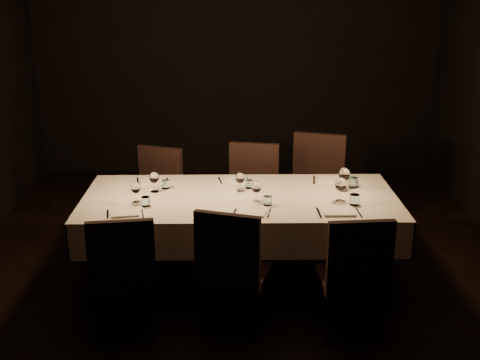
{
  "coord_description": "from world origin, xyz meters",
  "views": [
    {
      "loc": [
        -0.07,
        -4.53,
        2.43
      ],
      "look_at": [
        0.0,
        0.0,
        0.9
      ],
      "focal_mm": 45.0,
      "sensor_mm": 36.0,
      "label": 1
    }
  ],
  "objects_px": {
    "chair_far_left": "(156,192)",
    "chair_far_center": "(252,192)",
    "dining_table": "(240,205)",
    "chair_near_left": "(124,271)",
    "chair_near_center": "(232,265)",
    "chair_near_right": "(354,271)",
    "chair_far_right": "(316,185)"
  },
  "relations": [
    {
      "from": "chair_near_right",
      "to": "chair_far_center",
      "type": "relative_size",
      "value": 0.96
    },
    {
      "from": "chair_near_left",
      "to": "chair_near_right",
      "type": "height_order",
      "value": "chair_near_right"
    },
    {
      "from": "chair_far_left",
      "to": "chair_far_center",
      "type": "bearing_deg",
      "value": 15.75
    },
    {
      "from": "chair_near_center",
      "to": "chair_far_center",
      "type": "distance_m",
      "value": 1.5
    },
    {
      "from": "chair_near_center",
      "to": "chair_far_left",
      "type": "relative_size",
      "value": 1.04
    },
    {
      "from": "chair_near_center",
      "to": "chair_near_right",
      "type": "bearing_deg",
      "value": -167.47
    },
    {
      "from": "chair_far_center",
      "to": "chair_far_right",
      "type": "xyz_separation_m",
      "value": [
        0.61,
        0.1,
        0.03
      ]
    },
    {
      "from": "chair_near_center",
      "to": "chair_far_left",
      "type": "distance_m",
      "value": 1.72
    },
    {
      "from": "chair_far_center",
      "to": "chair_far_right",
      "type": "height_order",
      "value": "chair_far_right"
    },
    {
      "from": "chair_far_left",
      "to": "chair_far_right",
      "type": "bearing_deg",
      "value": 21.29
    },
    {
      "from": "chair_near_right",
      "to": "chair_far_right",
      "type": "bearing_deg",
      "value": -92.96
    },
    {
      "from": "dining_table",
      "to": "chair_far_right",
      "type": "bearing_deg",
      "value": 48.87
    },
    {
      "from": "chair_near_left",
      "to": "chair_near_center",
      "type": "height_order",
      "value": "chair_near_center"
    },
    {
      "from": "chair_near_center",
      "to": "chair_far_right",
      "type": "height_order",
      "value": "chair_far_right"
    },
    {
      "from": "chair_near_left",
      "to": "chair_far_left",
      "type": "height_order",
      "value": "chair_near_left"
    },
    {
      "from": "chair_far_right",
      "to": "dining_table",
      "type": "bearing_deg",
      "value": -113.84
    },
    {
      "from": "chair_near_center",
      "to": "chair_far_center",
      "type": "bearing_deg",
      "value": -79.3
    },
    {
      "from": "chair_near_right",
      "to": "chair_far_left",
      "type": "height_order",
      "value": "chair_near_right"
    },
    {
      "from": "chair_near_center",
      "to": "chair_far_center",
      "type": "xyz_separation_m",
      "value": [
        0.19,
        1.49,
        0.01
      ]
    },
    {
      "from": "chair_far_center",
      "to": "chair_far_right",
      "type": "bearing_deg",
      "value": 19.88
    },
    {
      "from": "chair_near_center",
      "to": "chair_near_left",
      "type": "bearing_deg",
      "value": 21.29
    },
    {
      "from": "chair_near_right",
      "to": "dining_table",
      "type": "bearing_deg",
      "value": -51.26
    },
    {
      "from": "chair_near_left",
      "to": "chair_far_right",
      "type": "bearing_deg",
      "value": -141.15
    },
    {
      "from": "dining_table",
      "to": "chair_far_right",
      "type": "xyz_separation_m",
      "value": [
        0.73,
        0.84,
        -0.12
      ]
    },
    {
      "from": "chair_far_left",
      "to": "dining_table",
      "type": "bearing_deg",
      "value": -25.96
    },
    {
      "from": "dining_table",
      "to": "chair_far_left",
      "type": "height_order",
      "value": "chair_far_left"
    },
    {
      "from": "dining_table",
      "to": "chair_near_left",
      "type": "bearing_deg",
      "value": -135.7
    },
    {
      "from": "dining_table",
      "to": "chair_near_left",
      "type": "relative_size",
      "value": 2.72
    },
    {
      "from": "chair_near_left",
      "to": "chair_far_left",
      "type": "xyz_separation_m",
      "value": [
        0.04,
        1.61,
        -0.0
      ]
    },
    {
      "from": "chair_near_center",
      "to": "chair_far_center",
      "type": "height_order",
      "value": "chair_far_center"
    },
    {
      "from": "dining_table",
      "to": "chair_near_right",
      "type": "relative_size",
      "value": 2.71
    },
    {
      "from": "chair_near_left",
      "to": "chair_near_center",
      "type": "distance_m",
      "value": 0.75
    }
  ]
}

